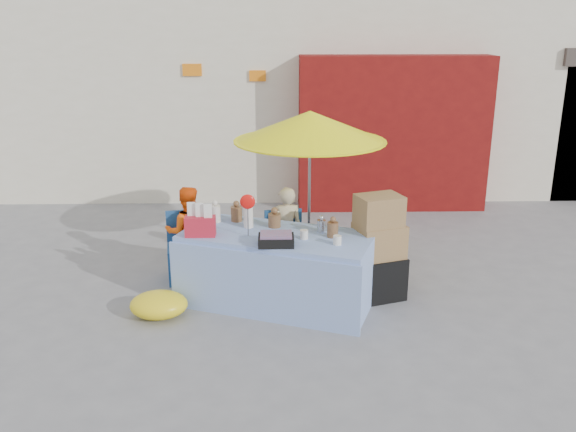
{
  "coord_description": "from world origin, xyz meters",
  "views": [
    {
      "loc": [
        0.19,
        -6.06,
        3.14
      ],
      "look_at": [
        0.33,
        0.6,
        1.0
      ],
      "focal_mm": 38.0,
      "sensor_mm": 36.0,
      "label": 1
    }
  ],
  "objects_px": {
    "vendor_orange": "(188,231)",
    "umbrella": "(310,127)",
    "chair_left": "(187,260)",
    "vendor_beige": "(286,231)",
    "box_stack": "(378,251)",
    "chair_right": "(286,259)",
    "market_table": "(276,267)"
  },
  "relations": [
    {
      "from": "vendor_orange",
      "to": "vendor_beige",
      "type": "xyz_separation_m",
      "value": [
        1.25,
        0.0,
        -0.01
      ]
    },
    {
      "from": "chair_left",
      "to": "vendor_orange",
      "type": "relative_size",
      "value": 0.72
    },
    {
      "from": "box_stack",
      "to": "chair_right",
      "type": "bearing_deg",
      "value": 151.07
    },
    {
      "from": "vendor_beige",
      "to": "umbrella",
      "type": "bearing_deg",
      "value": -162.98
    },
    {
      "from": "vendor_beige",
      "to": "box_stack",
      "type": "height_order",
      "value": "box_stack"
    },
    {
      "from": "vendor_orange",
      "to": "market_table",
      "type": "bearing_deg",
      "value": 133.76
    },
    {
      "from": "vendor_orange",
      "to": "box_stack",
      "type": "distance_m",
      "value": 2.42
    },
    {
      "from": "vendor_orange",
      "to": "vendor_beige",
      "type": "relative_size",
      "value": 1.01
    },
    {
      "from": "chair_left",
      "to": "chair_right",
      "type": "distance_m",
      "value": 1.25
    },
    {
      "from": "chair_right",
      "to": "box_stack",
      "type": "height_order",
      "value": "box_stack"
    },
    {
      "from": "vendor_orange",
      "to": "umbrella",
      "type": "xyz_separation_m",
      "value": [
        1.55,
        0.15,
        1.3
      ]
    },
    {
      "from": "market_table",
      "to": "box_stack",
      "type": "bearing_deg",
      "value": 25.68
    },
    {
      "from": "chair_left",
      "to": "vendor_beige",
      "type": "xyz_separation_m",
      "value": [
        1.25,
        0.13,
        0.33
      ]
    },
    {
      "from": "chair_right",
      "to": "vendor_orange",
      "type": "distance_m",
      "value": 1.3
    },
    {
      "from": "vendor_beige",
      "to": "vendor_orange",
      "type": "bearing_deg",
      "value": -9.55
    },
    {
      "from": "chair_left",
      "to": "chair_right",
      "type": "relative_size",
      "value": 1.0
    },
    {
      "from": "market_table",
      "to": "vendor_beige",
      "type": "xyz_separation_m",
      "value": [
        0.13,
        0.84,
        0.15
      ]
    },
    {
      "from": "vendor_orange",
      "to": "umbrella",
      "type": "distance_m",
      "value": 2.03
    },
    {
      "from": "chair_left",
      "to": "umbrella",
      "type": "bearing_deg",
      "value": 0.83
    },
    {
      "from": "vendor_beige",
      "to": "umbrella",
      "type": "distance_m",
      "value": 1.35
    },
    {
      "from": "umbrella",
      "to": "chair_left",
      "type": "bearing_deg",
      "value": -169.62
    },
    {
      "from": "chair_left",
      "to": "umbrella",
      "type": "relative_size",
      "value": 0.41
    },
    {
      "from": "chair_left",
      "to": "vendor_orange",
      "type": "xyz_separation_m",
      "value": [
        0.0,
        0.13,
        0.33
      ]
    },
    {
      "from": "market_table",
      "to": "chair_right",
      "type": "relative_size",
      "value": 2.84
    },
    {
      "from": "chair_left",
      "to": "market_table",
      "type": "bearing_deg",
      "value": -41.51
    },
    {
      "from": "umbrella",
      "to": "market_table",
      "type": "bearing_deg",
      "value": -113.37
    },
    {
      "from": "market_table",
      "to": "vendor_beige",
      "type": "height_order",
      "value": "market_table"
    },
    {
      "from": "market_table",
      "to": "box_stack",
      "type": "distance_m",
      "value": 1.2
    },
    {
      "from": "umbrella",
      "to": "box_stack",
      "type": "bearing_deg",
      "value": -48.87
    },
    {
      "from": "chair_left",
      "to": "vendor_beige",
      "type": "distance_m",
      "value": 1.3
    },
    {
      "from": "chair_right",
      "to": "vendor_beige",
      "type": "xyz_separation_m",
      "value": [
        0.0,
        0.13,
        0.33
      ]
    },
    {
      "from": "umbrella",
      "to": "vendor_beige",
      "type": "bearing_deg",
      "value": -153.43
    }
  ]
}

